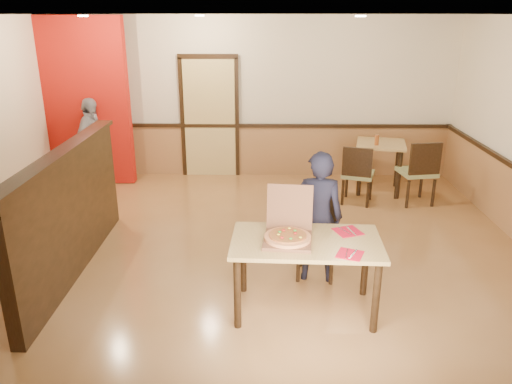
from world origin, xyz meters
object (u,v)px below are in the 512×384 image
pizza_box (288,234)px  condiment (377,140)px  main_table (306,250)px  diner_chair (317,234)px  diner (318,217)px  side_chair_right (419,170)px  side_table (380,154)px  passerby (92,144)px  side_chair_left (358,172)px

pizza_box → condiment: bearing=71.4°
main_table → pizza_box: 0.25m
diner_chair → diner: diner is taller
side_chair_right → diner: bearing=43.2°
condiment → main_table: bearing=-112.0°
condiment → side_chair_right: bearing=-39.8°
side_table → diner: 3.25m
side_chair_right → passerby: size_ratio=0.67×
passerby → main_table: bearing=-129.7°
side_chair_left → diner: diner is taller
side_chair_left → side_table: size_ratio=1.02×
side_chair_right → passerby: bearing=-17.5°
condiment → pizza_box: bearing=-114.6°
main_table → diner: bearing=76.7°
diner_chair → condiment: size_ratio=5.40×
passerby → side_chair_right: bearing=-89.2°
side_chair_left → passerby: bearing=7.9°
side_chair_left → pizza_box: size_ratio=1.63×
main_table → condiment: (1.40, 3.45, 0.25)m
side_table → diner: (-1.33, -2.96, 0.10)m
side_table → pizza_box: 3.97m
main_table → side_chair_right: side_chair_right is taller
main_table → side_table: bearing=69.7°
diner_chair → side_table: size_ratio=0.97×
main_table → passerby: (-3.27, 3.72, 0.10)m
passerby → condiment: passerby is taller
side_chair_right → side_table: size_ratio=1.12×
diner_chair → side_chair_right: (1.78, 2.20, 0.07)m
diner → passerby: passerby is taller
side_table → condiment: (-0.11, -0.15, 0.26)m
side_table → main_table: bearing=-112.7°
diner_chair → condiment: condiment is taller
main_table → condiment: condiment is taller
side_chair_left → condiment: (0.36, 0.47, 0.40)m
diner_chair → side_chair_left: (0.84, 2.20, 0.03)m
pizza_box → side_chair_left: bearing=73.7°
diner → side_table: bearing=-107.5°
side_table → condiment: bearing=-126.8°
pizza_box → condiment: size_ratio=3.51×
diner → pizza_box: 0.72m
passerby → condiment: (4.67, -0.27, 0.15)m
main_table → pizza_box: bearing=-179.7°
main_table → diner_chair: 0.82m
side_chair_right → pizza_box: size_ratio=1.77×
side_chair_left → diner_chair: bearing=86.7°
diner → passerby: (-3.45, 3.09, 0.02)m
side_chair_left → pizza_box: (-1.21, -2.97, 0.32)m
side_table → pizza_box: (-1.68, -3.59, 0.19)m
diner_chair → side_table: (1.32, 2.82, 0.16)m
side_table → side_chair_right: bearing=-53.5°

